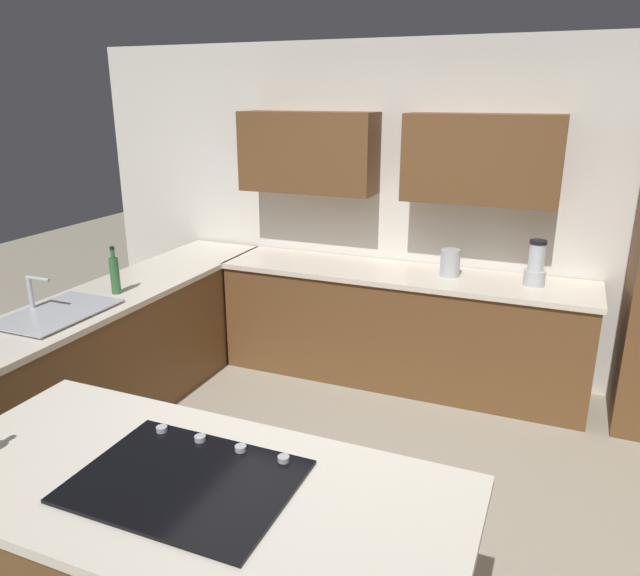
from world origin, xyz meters
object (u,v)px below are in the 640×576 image
at_px(blender, 536,266).
at_px(dish_soap_bottle, 115,274).
at_px(sink_unit, 56,312).
at_px(kettle, 450,263).
at_px(cooktop, 187,480).

xyz_separation_m(blender, dish_soap_bottle, (2.62, 1.29, -0.01)).
relative_size(sink_unit, dish_soap_bottle, 2.13).
bearing_deg(kettle, sink_unit, 40.34).
relative_size(cooktop, dish_soap_bottle, 2.31).
xyz_separation_m(blender, kettle, (0.60, 0.00, -0.04)).
bearing_deg(dish_soap_bottle, blender, -153.87).
height_order(kettle, dish_soap_bottle, dish_soap_bottle).
height_order(blender, dish_soap_bottle, same).
xyz_separation_m(sink_unit, kettle, (-2.08, -1.77, 0.08)).
bearing_deg(blender, dish_soap_bottle, 26.13).
relative_size(cooktop, kettle, 3.74).
height_order(sink_unit, dish_soap_bottle, dish_soap_bottle).
distance_m(cooktop, dish_soap_bottle, 2.30).
relative_size(sink_unit, cooktop, 0.92).
bearing_deg(blender, cooktop, 71.45).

